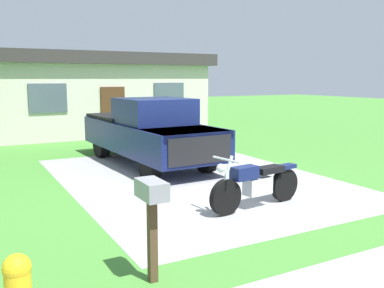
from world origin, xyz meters
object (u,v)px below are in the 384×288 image
(motorcycle, at_px, (256,184))
(neighbor_house, at_px, (95,93))
(pickup_truck, at_px, (148,131))
(mailbox, at_px, (152,204))

(motorcycle, relative_size, neighbor_house, 0.23)
(motorcycle, relative_size, pickup_truck, 0.39)
(pickup_truck, xyz_separation_m, mailbox, (-2.75, -6.75, 0.03))
(mailbox, bearing_deg, neighbor_house, 76.64)
(motorcycle, height_order, mailbox, mailbox)
(pickup_truck, height_order, mailbox, pickup_truck)
(mailbox, bearing_deg, motorcycle, 31.88)
(motorcycle, distance_m, neighbor_house, 12.99)
(pickup_truck, relative_size, mailbox, 4.53)
(mailbox, bearing_deg, pickup_truck, 67.84)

